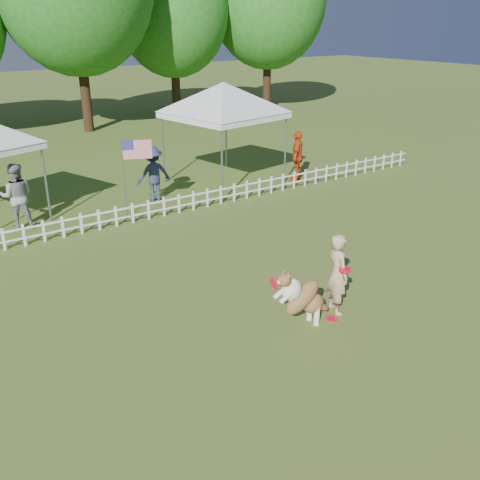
{
  "coord_description": "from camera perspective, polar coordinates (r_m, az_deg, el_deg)",
  "views": [
    {
      "loc": [
        -6.36,
        -6.62,
        5.42
      ],
      "look_at": [
        -0.45,
        2.0,
        1.1
      ],
      "focal_mm": 40.0,
      "sensor_mm": 36.0,
      "label": 1
    }
  ],
  "objects": [
    {
      "name": "spectator_c",
      "position": [
        19.41,
        6.14,
        8.88
      ],
      "size": [
        1.1,
        1.02,
        1.81
      ],
      "primitive_type": "imported",
      "rotation": [
        0.0,
        0.0,
        3.83
      ],
      "color": "#C84417",
      "rests_on": "ground"
    },
    {
      "name": "handler",
      "position": [
        10.61,
        10.36,
        -3.58
      ],
      "size": [
        0.54,
        0.69,
        1.66
      ],
      "primitive_type": "imported",
      "rotation": [
        0.0,
        0.0,
        1.31
      ],
      "color": "tan",
      "rests_on": "ground"
    },
    {
      "name": "spectator_a",
      "position": [
        16.0,
        -22.7,
        4.35
      ],
      "size": [
        1.08,
        0.97,
        1.84
      ],
      "primitive_type": "imported",
      "rotation": [
        0.0,
        0.0,
        2.78
      ],
      "color": "gray",
      "rests_on": "ground"
    },
    {
      "name": "dog",
      "position": [
        10.11,
        6.77,
        -6.06
      ],
      "size": [
        1.22,
        0.48,
        1.24
      ],
      "primitive_type": null,
      "rotation": [
        0.0,
        0.0,
        -0.07
      ],
      "color": "brown",
      "rests_on": "ground"
    },
    {
      "name": "tree_center_right",
      "position": [
        29.17,
        -17.15,
        23.3
      ],
      "size": [
        7.6,
        7.6,
        12.6
      ],
      "primitive_type": null,
      "color": "#24621C",
      "rests_on": "ground"
    },
    {
      "name": "spectator_b",
      "position": [
        17.32,
        -9.24,
        6.97
      ],
      "size": [
        1.17,
        0.71,
        1.76
      ],
      "primitive_type": "imported",
      "rotation": [
        0.0,
        0.0,
        3.09
      ],
      "color": "navy",
      "rests_on": "ground"
    },
    {
      "name": "frisbee_on_turf",
      "position": [
        10.7,
        9.78,
        -8.27
      ],
      "size": [
        0.28,
        0.28,
        0.02
      ],
      "primitive_type": "cylinder",
      "rotation": [
        0.0,
        0.0,
        0.27
      ],
      "color": "red",
      "rests_on": "ground"
    },
    {
      "name": "flag_pole",
      "position": [
        15.86,
        -12.24,
        6.38
      ],
      "size": [
        0.86,
        0.43,
        2.33
      ],
      "primitive_type": null,
      "rotation": [
        0.0,
        0.0,
        -0.39
      ],
      "color": "gray",
      "rests_on": "ground"
    },
    {
      "name": "picket_fence",
      "position": [
        15.88,
        -8.92,
        3.37
      ],
      "size": [
        22.0,
        0.08,
        0.6
      ],
      "primitive_type": null,
      "color": "white",
      "rests_on": "ground"
    },
    {
      "name": "tree_right",
      "position": [
        32.92,
        -7.15,
        21.92
      ],
      "size": [
        6.2,
        6.2,
        10.4
      ],
      "primitive_type": null,
      "color": "#24621C",
      "rests_on": "ground"
    },
    {
      "name": "tree_far_right",
      "position": [
        35.31,
        3.02,
        22.89
      ],
      "size": [
        7.0,
        7.0,
        11.4
      ],
      "primitive_type": null,
      "color": "#24621C",
      "rests_on": "ground"
    },
    {
      "name": "ground",
      "position": [
        10.66,
        8.18,
        -8.36
      ],
      "size": [
        120.0,
        120.0,
        0.0
      ],
      "primitive_type": "plane",
      "color": "#456D22",
      "rests_on": "ground"
    },
    {
      "name": "canopy_tent_right",
      "position": [
        18.93,
        -1.71,
        11.13
      ],
      "size": [
        3.83,
        3.83,
        3.41
      ],
      "primitive_type": null,
      "rotation": [
        0.0,
        0.0,
        0.18
      ],
      "color": "white",
      "rests_on": "ground"
    }
  ]
}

